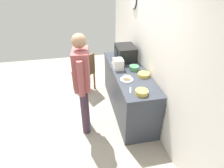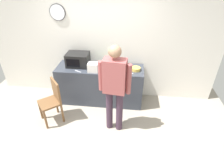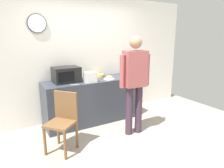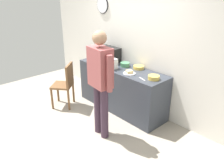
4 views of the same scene
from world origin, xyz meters
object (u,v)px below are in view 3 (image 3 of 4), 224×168
object	(u,v)px
sandwich_plate	(109,78)
person_standing	(135,78)
mixing_bowl	(99,75)
spoon_utensil	(123,78)
cereal_bowl	(89,77)
salad_bowl	(125,75)
toaster	(90,77)
wooden_chair	(63,119)
fork_utensil	(75,84)
microwave	(66,75)

from	to	relation	value
sandwich_plate	person_standing	distance (m)	0.78
mixing_bowl	spoon_utensil	bearing A→B (deg)	-42.09
cereal_bowl	spoon_utensil	world-z (taller)	cereal_bowl
salad_bowl	spoon_utensil	size ratio (longest dim) A/B	1.17
mixing_bowl	spoon_utensil	distance (m)	0.54
salad_bowl	toaster	world-z (taller)	toaster
cereal_bowl	wooden_chair	xyz separation A→B (m)	(-0.86, -0.89, -0.42)
salad_bowl	spoon_utensil	distance (m)	0.20
spoon_utensil	wooden_chair	size ratio (longest dim) A/B	0.18
salad_bowl	toaster	distance (m)	0.94
spoon_utensil	wooden_chair	xyz separation A→B (m)	(-1.54, -0.62, -0.38)
cereal_bowl	toaster	xyz separation A→B (m)	(-0.11, -0.29, 0.06)
sandwich_plate	fork_utensil	size ratio (longest dim) A/B	1.34
toaster	salad_bowl	bearing A→B (deg)	9.84
cereal_bowl	person_standing	distance (m)	1.10
person_standing	wooden_chair	size ratio (longest dim) A/B	1.91
spoon_utensil	person_standing	distance (m)	0.79
sandwich_plate	cereal_bowl	distance (m)	0.42
mixing_bowl	toaster	bearing A→B (deg)	-135.13
salad_bowl	toaster	bearing A→B (deg)	-170.16
cereal_bowl	mixing_bowl	distance (m)	0.29
sandwich_plate	toaster	world-z (taller)	toaster
person_standing	fork_utensil	bearing A→B (deg)	142.24
sandwich_plate	toaster	size ratio (longest dim) A/B	1.04
toaster	person_standing	bearing A→B (deg)	-52.89
toaster	fork_utensil	xyz separation A→B (m)	(-0.34, -0.04, -0.10)
sandwich_plate	wooden_chair	distance (m)	1.42
microwave	sandwich_plate	distance (m)	0.88
wooden_chair	person_standing	bearing A→B (deg)	-5.10
mixing_bowl	wooden_chair	size ratio (longest dim) A/B	0.22
salad_bowl	wooden_chair	distance (m)	1.89
sandwich_plate	fork_utensil	bearing A→B (deg)	-173.78
sandwich_plate	cereal_bowl	xyz separation A→B (m)	(-0.34, 0.24, 0.02)
microwave	cereal_bowl	world-z (taller)	microwave
mixing_bowl	toaster	xyz separation A→B (m)	(-0.38, -0.38, 0.07)
salad_bowl	cereal_bowl	world-z (taller)	cereal_bowl
mixing_bowl	fork_utensil	distance (m)	0.83
fork_utensil	wooden_chair	xyz separation A→B (m)	(-0.42, -0.56, -0.38)
salad_bowl	wooden_chair	bearing A→B (deg)	-155.63
mixing_bowl	cereal_bowl	bearing A→B (deg)	-161.65
microwave	fork_utensil	xyz separation A→B (m)	(0.06, -0.28, -0.15)
salad_bowl	cereal_bowl	bearing A→B (deg)	170.95
wooden_chair	salad_bowl	bearing A→B (deg)	24.37
person_standing	wooden_chair	distance (m)	1.41
cereal_bowl	toaster	size ratio (longest dim) A/B	0.84
microwave	sandwich_plate	bearing A→B (deg)	-13.18
spoon_utensil	mixing_bowl	bearing A→B (deg)	137.91
sandwich_plate	fork_utensil	xyz separation A→B (m)	(-0.78, -0.09, -0.02)
toaster	wooden_chair	xyz separation A→B (m)	(-0.75, -0.60, -0.48)
fork_utensil	person_standing	size ratio (longest dim) A/B	0.09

